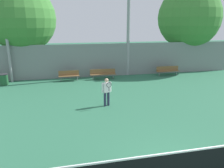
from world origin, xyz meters
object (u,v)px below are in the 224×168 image
trash_bin (4,80)px  tennis_player (107,90)px  tennis_net (190,166)px  light_pole_near_left (204,15)px  light_pole_center_back (129,3)px  tree_green_tall (22,19)px  bench_by_gate (103,73)px  tree_green_broad (189,18)px  bench_adjacent_court (69,75)px  bench_courtside_far (168,70)px

trash_bin → tennis_player: bearing=-41.5°
tennis_net → trash_bin: (-7.96, 12.67, -0.13)m
light_pole_near_left → light_pole_center_back: light_pole_center_back is taller
light_pole_near_left → tree_green_tall: (-16.24, 1.62, -0.39)m
tennis_player → bench_by_gate: size_ratio=0.75×
trash_bin → tree_green_broad: tree_green_broad is taller
tennis_player → trash_bin: (-6.82, 6.02, -0.50)m
bench_adjacent_court → trash_bin: size_ratio=1.96×
tennis_player → light_pole_center_back: bearing=48.6°
tennis_net → trash_bin: 14.96m
tree_green_broad → bench_by_gate: bearing=-164.7°
light_pole_near_left → light_pole_center_back: (-7.32, -0.07, 0.87)m
trash_bin → bench_by_gate: bearing=1.7°
light_pole_near_left → trash_bin: (-17.52, -1.35, -4.90)m
bench_courtside_far → trash_bin: size_ratio=2.50×
bench_adjacent_court → light_pole_center_back: (5.31, 1.05, 5.68)m
light_pole_center_back → tree_green_tall: bearing=169.3°
bench_courtside_far → tree_green_broad: 6.11m
tennis_net → tennis_player: bearing=99.8°
tennis_player → tree_green_tall: tree_green_tall is taller
tennis_net → light_pole_center_back: (2.23, 13.95, 5.64)m
tennis_player → tree_green_broad: bearing=24.6°
light_pole_center_back → light_pole_near_left: bearing=0.5°
bench_adjacent_court → trash_bin: 4.89m
light_pole_center_back → tree_green_broad: light_pole_center_back is taller
bench_adjacent_court → tennis_net: bearing=-76.6°
bench_adjacent_court → tree_green_broad: (11.94, 2.50, 4.60)m
light_pole_near_left → tree_green_broad: light_pole_near_left is taller
trash_bin → tree_green_broad: (16.83, 2.73, 4.68)m
tennis_net → bench_courtside_far: tennis_net is taller
tennis_net → bench_courtside_far: 14.10m
bench_courtside_far → tree_green_tall: size_ratio=0.27×
tree_green_tall → light_pole_near_left: bearing=-5.7°
light_pole_near_left → tennis_net: bearing=-124.3°
tennis_player → tree_green_broad: (10.01, 8.75, 4.18)m
tennis_net → bench_by_gate: bearing=91.1°
light_pole_near_left → trash_bin: light_pole_near_left is taller
tree_green_broad → light_pole_near_left: bearing=-63.3°
light_pole_center_back → bench_by_gate: bearing=-157.0°
tennis_net → light_pole_near_left: size_ratio=1.31×
tree_green_broad → tree_green_tall: bearing=179.1°
bench_adjacent_court → light_pole_near_left: 13.56m
bench_courtside_far → trash_bin: 13.67m
tennis_player → bench_adjacent_court: bearing=90.6°
tennis_net → tree_green_tall: 17.56m
bench_adjacent_court → tree_green_broad: tree_green_broad is taller
tree_green_tall → tree_green_broad: (15.55, -0.24, 0.17)m
tennis_player → tree_green_tall: bearing=105.1°
light_pole_center_back → trash_bin: 11.78m
light_pole_near_left → light_pole_center_back: size_ratio=0.85×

